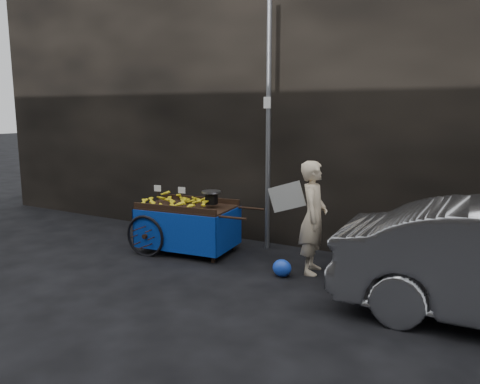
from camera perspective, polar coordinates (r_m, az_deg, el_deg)
The scene contains 6 objects.
ground at distance 6.99m, azimuth -3.70°, elevation -9.12°, with size 80.00×80.00×0.00m, color black.
building_wall at distance 8.74m, azimuth 7.90°, elevation 11.28°, with size 13.50×2.00×5.00m.
street_pole at distance 7.59m, azimuth 3.48°, elevation 7.85°, with size 0.12×0.10×4.00m.
banana_cart at distance 7.64m, azimuth -6.69°, elevation -2.24°, with size 2.10×1.15×1.10m.
vendor at distance 6.63m, azimuth 8.90°, elevation -3.08°, with size 0.91×0.65×1.60m.
plastic_bag at distance 6.59m, azimuth 5.14°, elevation -9.22°, with size 0.27×0.22×0.24m, color blue.
Camera 1 is at (3.64, -5.52, 2.28)m, focal length 35.00 mm.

